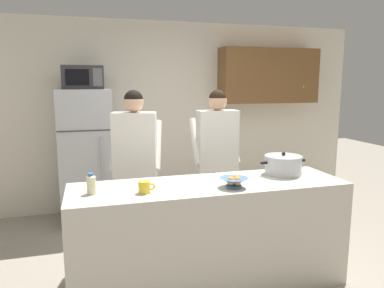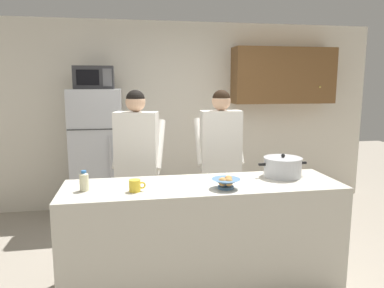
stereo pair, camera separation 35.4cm
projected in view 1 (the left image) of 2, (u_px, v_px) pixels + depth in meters
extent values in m
plane|color=#9E9384|center=(209.00, 284.00, 3.22)|extent=(14.00, 14.00, 0.00)
cube|color=silver|center=(159.00, 116.00, 5.18)|extent=(6.00, 0.12, 2.60)
cube|color=brown|center=(269.00, 76.00, 5.31)|extent=(1.47, 0.34, 0.78)
sphere|color=gold|center=(303.00, 87.00, 5.30)|extent=(0.03, 0.03, 0.03)
cube|color=beige|center=(209.00, 235.00, 3.14)|extent=(2.34, 0.68, 0.92)
cube|color=#B7BABF|center=(87.00, 157.00, 4.56)|extent=(0.64, 0.64, 1.69)
cube|color=#333333|center=(85.00, 131.00, 4.19)|extent=(0.63, 0.01, 0.01)
cylinder|color=#B2B2B7|center=(103.00, 169.00, 4.29)|extent=(0.02, 0.02, 0.76)
cube|color=#2D2D30|center=(83.00, 77.00, 4.38)|extent=(0.48, 0.36, 0.28)
cube|color=black|center=(77.00, 77.00, 4.19)|extent=(0.26, 0.01, 0.18)
cube|color=#59595B|center=(98.00, 77.00, 4.25)|extent=(0.11, 0.01, 0.21)
cylinder|color=#33384C|center=(144.00, 215.00, 3.74)|extent=(0.11, 0.11, 0.82)
cylinder|color=#33384C|center=(129.00, 215.00, 3.74)|extent=(0.11, 0.11, 0.82)
cube|color=white|center=(135.00, 145.00, 3.62)|extent=(0.47, 0.30, 0.65)
sphere|color=#D8A884|center=(134.00, 102.00, 3.55)|extent=(0.20, 0.20, 0.20)
sphere|color=black|center=(133.00, 100.00, 3.54)|extent=(0.19, 0.19, 0.19)
cylinder|color=white|center=(157.00, 145.00, 3.74)|extent=(0.18, 0.39, 0.50)
cylinder|color=white|center=(116.00, 145.00, 3.74)|extent=(0.18, 0.39, 0.50)
cylinder|color=#33384C|center=(223.00, 205.00, 4.05)|extent=(0.11, 0.11, 0.82)
cylinder|color=#33384C|center=(210.00, 206.00, 4.01)|extent=(0.11, 0.11, 0.82)
cube|color=white|center=(217.00, 141.00, 3.91)|extent=(0.44, 0.22, 0.65)
sphere|color=#D8A884|center=(218.00, 101.00, 3.84)|extent=(0.20, 0.20, 0.20)
sphere|color=black|center=(218.00, 99.00, 3.83)|extent=(0.19, 0.19, 0.19)
cylinder|color=white|center=(232.00, 140.00, 4.07)|extent=(0.10, 0.39, 0.50)
cylinder|color=white|center=(195.00, 141.00, 3.98)|extent=(0.10, 0.39, 0.50)
cylinder|color=silver|center=(283.00, 166.00, 3.37)|extent=(0.33, 0.33, 0.16)
cylinder|color=silver|center=(283.00, 157.00, 3.35)|extent=(0.34, 0.34, 0.02)
sphere|color=black|center=(284.00, 154.00, 3.35)|extent=(0.04, 0.04, 0.04)
cube|color=black|center=(264.00, 163.00, 3.31)|extent=(0.06, 0.02, 0.02)
cube|color=black|center=(302.00, 160.00, 3.41)|extent=(0.06, 0.02, 0.02)
cylinder|color=yellow|center=(144.00, 187.00, 2.79)|extent=(0.09, 0.09, 0.10)
torus|color=yellow|center=(151.00, 187.00, 2.81)|extent=(0.06, 0.01, 0.06)
cylinder|color=#4C7299|center=(234.00, 186.00, 2.95)|extent=(0.13, 0.13, 0.02)
cone|color=#4C7299|center=(234.00, 181.00, 2.94)|extent=(0.23, 0.23, 0.06)
sphere|color=tan|center=(231.00, 181.00, 2.91)|extent=(0.07, 0.07, 0.07)
sphere|color=tan|center=(236.00, 179.00, 2.97)|extent=(0.07, 0.07, 0.07)
sphere|color=tan|center=(237.00, 181.00, 2.90)|extent=(0.07, 0.07, 0.07)
cylinder|color=beige|center=(91.00, 185.00, 2.77)|extent=(0.07, 0.07, 0.13)
cone|color=beige|center=(91.00, 176.00, 2.76)|extent=(0.07, 0.07, 0.02)
cylinder|color=#3372BF|center=(91.00, 174.00, 2.75)|extent=(0.04, 0.04, 0.02)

